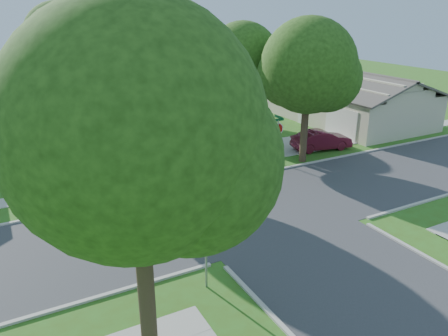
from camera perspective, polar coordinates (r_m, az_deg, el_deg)
ground at (r=21.17m, az=3.59°, el=-5.12°), size 100.00×100.00×0.00m
road_ns at (r=21.17m, az=3.59°, el=-5.11°), size 7.00×100.00×0.02m
sidewalk_ne at (r=46.12m, az=-7.01°, el=8.90°), size 1.20×40.00×0.04m
sidewalk_nw at (r=43.35m, az=-22.28°, el=6.79°), size 1.20×40.00×0.04m
driveway at (r=30.84m, az=9.23°, el=3.01°), size 8.80×3.60×0.05m
stop_sign_sw at (r=14.56m, az=-2.42°, el=-8.71°), size 1.05×0.80×2.98m
stop_sign_ne at (r=26.59m, az=7.04°, el=4.82°), size 1.05×0.80×2.98m
tree_e_near at (r=29.48m, az=2.53°, el=13.64°), size 4.97×4.80×8.28m
tree_e_mid at (r=40.17m, az=-6.53°, el=16.21°), size 5.59×5.40×9.21m
tree_e_far at (r=52.45m, az=-12.08°, el=16.57°), size 5.17×5.00×8.72m
tree_w_near at (r=25.96m, az=-16.11°, el=13.02°), size 5.38×5.20×8.97m
tree_w_mid at (r=37.69m, az=-20.40°, el=15.22°), size 5.80×5.60×9.56m
tree_w_far at (r=50.62m, az=-22.61°, el=14.84°), size 4.76×4.60×8.04m
tree_sw_corner at (r=10.00m, az=-11.20°, el=3.47°), size 6.21×6.00×9.55m
tree_ne_corner at (r=26.48m, az=11.03°, el=12.42°), size 5.80×5.60×8.66m
house_ne_near at (r=38.47m, az=15.60°, el=8.29°), size 8.42×13.60×4.23m
house_ne_far at (r=52.75m, az=1.95°, el=12.13°), size 8.42×13.60×4.23m
car_driveway at (r=30.06m, az=12.61°, el=3.60°), size 4.23×2.10×1.33m
car_curb_east at (r=49.28m, az=-12.20°, el=10.25°), size 2.29×4.83×1.59m
car_curb_west at (r=62.82m, az=-20.09°, el=11.49°), size 2.29×4.78×1.34m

